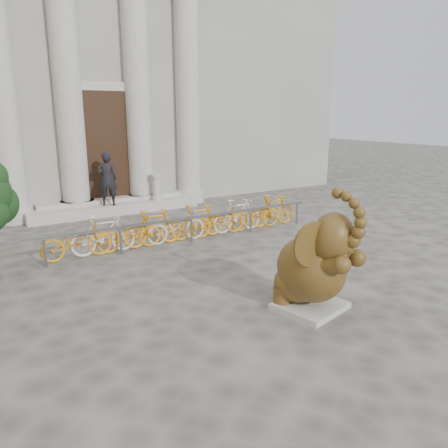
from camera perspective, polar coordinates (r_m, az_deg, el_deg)
ground at (r=8.10m, az=7.76°, el=-11.20°), size 80.00×80.00×0.00m
classical_building at (r=21.20m, az=-20.09°, el=20.36°), size 22.00×10.70×12.00m
entrance_steps at (r=16.05m, az=-14.07°, el=2.09°), size 6.00×1.20×0.36m
elephant_statue at (r=7.93m, az=11.65°, el=-5.46°), size 1.49×1.79×2.28m
bike_rack at (r=12.17m, az=-4.89°, el=0.17°), size 8.00×0.53×1.00m
pedestrian at (r=15.47m, az=-15.03°, el=5.71°), size 0.77×0.63×1.83m
balustrade_post at (r=16.16m, az=-8.86°, el=4.66°), size 0.39×0.39×0.94m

